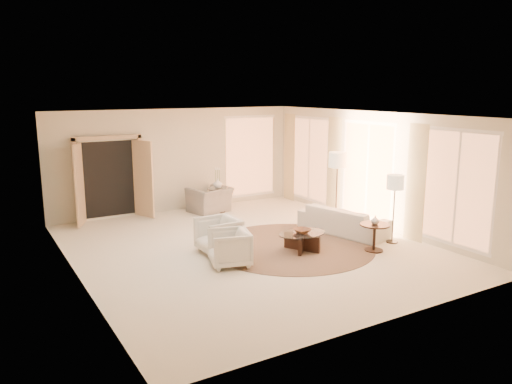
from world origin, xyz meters
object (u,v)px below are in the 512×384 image
armchair_left (218,234)px  side_vase (218,184)px  side_table (218,197)px  floor_lamp_far (395,185)px  floor_lamp_near (337,163)px  armchair_right (229,246)px  accent_chair (210,196)px  coffee_table (302,239)px  end_table (375,233)px  bowl (302,231)px  sofa (343,220)px  end_vase (375,220)px

armchair_left → side_vase: 3.53m
side_table → floor_lamp_far: 5.01m
floor_lamp_near → side_vase: floor_lamp_near is taller
armchair_left → floor_lamp_near: (3.61, 0.61, 1.12)m
armchair_right → armchair_left: bearing=-175.2°
accent_chair → armchair_right: bearing=56.0°
accent_chair → coffee_table: 4.05m
armchair_left → accent_chair: (1.35, 3.25, 0.05)m
accent_chair → end_table: accent_chair is taller
end_table → side_table: side_table is taller
bowl → side_vase: side_vase is taller
armchair_left → coffee_table: 1.75m
floor_lamp_near → armchair_right: bearing=-159.5°
sofa → bowl: size_ratio=6.08×
end_vase → coffee_table: bearing=149.2°
armchair_left → side_vase: bearing=153.5°
armchair_right → side_table: (1.70, 3.95, 0.02)m
floor_lamp_far → bowl: 2.29m
side_table → bowl: side_table is taller
coffee_table → side_vase: 3.98m
coffee_table → bowl: bowl is taller
sofa → end_table: (-0.32, -1.36, 0.09)m
bowl → accent_chair: bearing=92.8°
armchair_right → end_vase: (3.00, -0.77, 0.29)m
side_table → floor_lamp_near: 3.46m
armchair_left → bowl: armchair_left is taller
armchair_right → bowl: armchair_right is taller
sofa → floor_lamp_near: floor_lamp_near is taller
side_table → end_vase: (1.30, -4.71, 0.27)m
armchair_right → side_vase: bearing=172.6°
coffee_table → floor_lamp_far: (2.05, -0.54, 1.04)m
accent_chair → side_table: bearing=139.8°
accent_chair → floor_lamp_near: (2.26, -2.64, 1.07)m
coffee_table → end_vase: bearing=-30.8°
floor_lamp_near → side_vase: size_ratio=6.67×
end_table → end_vase: (0.00, 0.00, 0.27)m
sofa → side_table: bearing=11.6°
floor_lamp_near → floor_lamp_far: (-0.01, -1.94, -0.24)m
armchair_right → end_table: 3.09m
side_table → floor_lamp_near: bearing=-50.9°
sofa → accent_chair: 3.90m
side_table → armchair_left: bearing=-116.1°
end_table → floor_lamp_near: bearing=70.6°
sofa → coffee_table: bearing=95.9°
end_vase → armchair_left: bearing=151.1°
sofa → end_table: sofa is taller
armchair_right → side_vase: 4.32m
accent_chair → end_table: (1.49, -4.81, -0.06)m
side_table → sofa: bearing=-64.2°
armchair_left → accent_chair: accent_chair is taller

